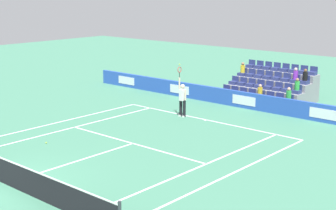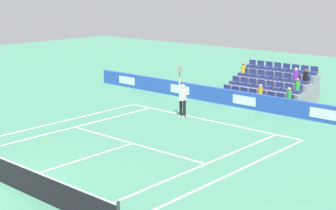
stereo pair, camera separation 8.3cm
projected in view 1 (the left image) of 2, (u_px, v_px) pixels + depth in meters
ground_plane at (5, 184)px, 18.12m from camera, size 80.00×80.00×0.00m
line_baseline at (207, 120)px, 26.82m from camera, size 10.97×0.10×0.01m
line_service at (133, 143)px, 22.80m from camera, size 8.23×0.10×0.01m
line_centre_service at (76, 161)px, 20.46m from camera, size 0.10×6.40×0.01m
line_singles_sideline_left at (67, 129)px, 25.11m from camera, size 0.10×11.89×0.01m
line_singles_sideline_right at (199, 167)px, 19.82m from camera, size 0.10×11.89×0.01m
line_doubles_sideline_left at (51, 124)px, 25.99m from camera, size 0.10×11.89×0.01m
line_doubles_sideline_right at (228, 175)px, 18.94m from camera, size 0.10×11.89×0.01m
line_centre_mark at (206, 120)px, 26.74m from camera, size 0.10×0.20×0.01m
sponsor_barrier at (245, 100)px, 29.36m from camera, size 24.20×0.22×0.94m
tennis_net at (4, 171)px, 18.00m from camera, size 11.97×0.10×1.07m
tennis_player at (182, 99)px, 27.31m from camera, size 0.53×0.37×2.85m
stadium_stand at (271, 89)px, 31.45m from camera, size 4.96×3.80×2.18m
loose_tennis_ball at (46, 143)px, 22.78m from camera, size 0.07×0.07×0.07m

